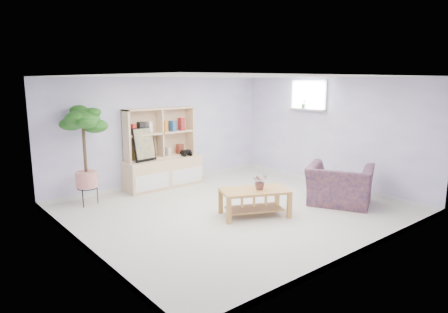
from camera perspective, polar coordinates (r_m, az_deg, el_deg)
floor at (r=7.33m, az=1.56°, el=-7.73°), size 5.50×5.00×0.01m
ceiling at (r=6.95m, az=1.66°, el=11.38°), size 5.50×5.00×0.01m
walls at (r=7.04m, az=1.61°, el=1.57°), size 5.51×5.01×2.40m
baseboard at (r=7.31m, az=1.56°, el=-7.36°), size 5.50×5.00×0.10m
window at (r=9.35m, az=12.04°, el=8.57°), size 0.10×0.98×0.68m
window_sill at (r=9.32m, az=11.73°, el=6.60°), size 0.14×1.00×0.04m
storage_unit at (r=8.81m, az=-8.74°, el=1.18°), size 1.75×0.59×1.75m
poster at (r=8.51m, az=-11.34°, el=1.70°), size 0.53×0.20×0.71m
toy_truck at (r=9.02m, az=-5.42°, el=0.57°), size 0.31×0.22×0.15m
coffee_table at (r=7.02m, az=4.35°, el=-6.57°), size 1.31×1.05×0.47m
table_plant at (r=6.94m, az=5.15°, el=-3.53°), size 0.27×0.24×0.29m
floor_tree at (r=7.88m, az=-19.24°, el=0.06°), size 0.88×0.88×1.88m
armchair at (r=7.88m, az=16.20°, el=-3.56°), size 1.44×1.50×0.87m
sill_plant at (r=9.37m, az=11.31°, el=7.43°), size 0.14×0.12×0.22m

